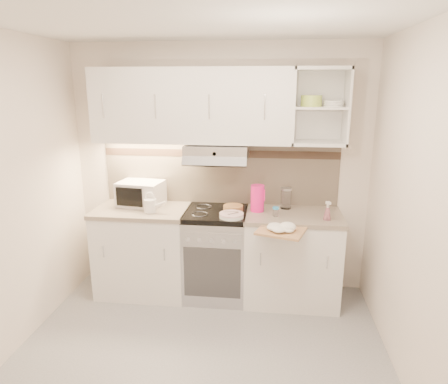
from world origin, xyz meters
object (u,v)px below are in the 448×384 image
object	(u,v)px
spray_bottle	(327,212)
cutting_board	(281,231)
pink_pitcher	(257,198)
glass_jar	(286,198)
microwave	(141,193)
plate_stack	(231,215)
electric_range	(216,253)
watering_can	(151,205)

from	to	relation	value
spray_bottle	cutting_board	world-z (taller)	spray_bottle
pink_pitcher	glass_jar	size ratio (longest dim) A/B	1.24
cutting_board	microwave	bearing A→B (deg)	177.24
plate_stack	spray_bottle	bearing A→B (deg)	2.50
electric_range	plate_stack	world-z (taller)	plate_stack
plate_stack	pink_pitcher	xyz separation A→B (m)	(0.23, 0.22, 0.11)
electric_range	cutting_board	bearing A→B (deg)	-32.38
microwave	glass_jar	xyz separation A→B (m)	(1.47, 0.05, -0.02)
watering_can	spray_bottle	distance (m)	1.66
electric_range	glass_jar	world-z (taller)	glass_jar
watering_can	spray_bottle	world-z (taller)	watering_can
microwave	spray_bottle	xyz separation A→B (m)	(1.83, -0.26, -0.05)
pink_pitcher	spray_bottle	world-z (taller)	pink_pitcher
electric_range	pink_pitcher	xyz separation A→B (m)	(0.40, 0.04, 0.58)
pink_pitcher	watering_can	bearing A→B (deg)	-170.76
glass_jar	cutting_board	xyz separation A→B (m)	(-0.05, -0.56, -0.14)
electric_range	pink_pitcher	bearing A→B (deg)	6.16
cutting_board	electric_range	bearing A→B (deg)	164.78
pink_pitcher	cutting_board	size ratio (longest dim) A/B	0.67
plate_stack	cutting_board	world-z (taller)	plate_stack
glass_jar	spray_bottle	distance (m)	0.48
watering_can	plate_stack	size ratio (longest dim) A/B	1.03
glass_jar	cutting_board	size ratio (longest dim) A/B	0.54
watering_can	plate_stack	bearing A→B (deg)	3.71
watering_can	spray_bottle	size ratio (longest dim) A/B	1.24
watering_can	spray_bottle	xyz separation A→B (m)	(1.66, -0.04, 0.00)
electric_range	microwave	size ratio (longest dim) A/B	1.90
plate_stack	spray_bottle	distance (m)	0.88
microwave	watering_can	bearing A→B (deg)	-44.26
microwave	cutting_board	distance (m)	1.51
microwave	cutting_board	world-z (taller)	microwave
watering_can	glass_jar	world-z (taller)	glass_jar
microwave	watering_can	distance (m)	0.28
plate_stack	spray_bottle	xyz separation A→B (m)	(0.87, 0.04, 0.05)
microwave	pink_pitcher	size ratio (longest dim) A/B	1.82
cutting_board	watering_can	bearing A→B (deg)	-176.07
plate_stack	pink_pitcher	bearing A→B (deg)	44.04
spray_bottle	cutting_board	distance (m)	0.50
plate_stack	pink_pitcher	size ratio (longest dim) A/B	0.87
microwave	glass_jar	world-z (taller)	microwave
electric_range	microwave	bearing A→B (deg)	171.63
pink_pitcher	glass_jar	distance (m)	0.31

